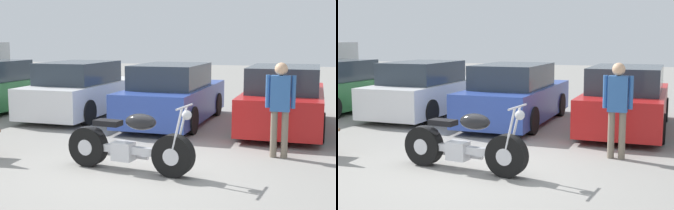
% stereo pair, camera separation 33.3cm
% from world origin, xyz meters
% --- Properties ---
extents(ground_plane, '(60.00, 60.00, 0.00)m').
position_xyz_m(ground_plane, '(0.00, 0.00, 0.00)').
color(ground_plane, gray).
extents(motorcycle, '(2.22, 0.69, 1.12)m').
position_xyz_m(motorcycle, '(-0.19, -0.09, 0.43)').
color(motorcycle, black).
rests_on(motorcycle, ground_plane).
extents(parked_car_white, '(1.81, 4.31, 1.49)m').
position_xyz_m(parked_car_white, '(-3.50, 4.61, 0.68)').
color(parked_car_white, white).
rests_on(parked_car_white, ground_plane).
extents(parked_car_blue, '(1.81, 4.31, 1.49)m').
position_xyz_m(parked_car_blue, '(-0.78, 4.30, 0.68)').
color(parked_car_blue, '#2D479E').
rests_on(parked_car_blue, ground_plane).
extents(parked_car_red, '(1.81, 4.31, 1.49)m').
position_xyz_m(parked_car_red, '(1.94, 4.28, 0.68)').
color(parked_car_red, red).
rests_on(parked_car_red, ground_plane).
extents(person_standing, '(0.52, 0.23, 1.70)m').
position_xyz_m(person_standing, '(2.05, 1.52, 1.01)').
color(person_standing, '#726656').
rests_on(person_standing, ground_plane).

